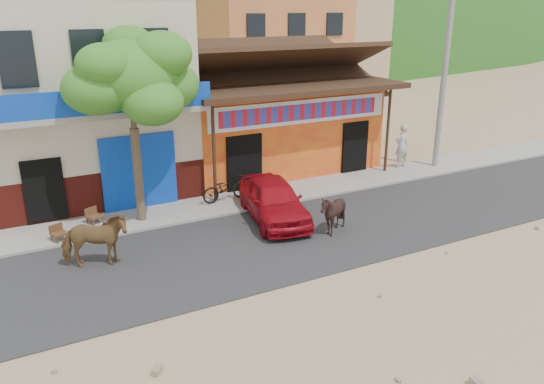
{
  "coord_description": "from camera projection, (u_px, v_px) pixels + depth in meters",
  "views": [
    {
      "loc": [
        -8.21,
        -10.23,
        6.69
      ],
      "look_at": [
        -1.31,
        3.0,
        1.4
      ],
      "focal_mm": 35.0,
      "sensor_mm": 36.0,
      "label": 1
    }
  ],
  "objects": [
    {
      "name": "ground",
      "position": [
        366.0,
        266.0,
        14.36
      ],
      "size": [
        120.0,
        120.0,
        0.0
      ],
      "primitive_type": "plane",
      "color": "#9E825B",
      "rests_on": "ground"
    },
    {
      "name": "road",
      "position": [
        317.0,
        232.0,
        16.44
      ],
      "size": [
        60.0,
        5.0,
        0.04
      ],
      "primitive_type": "cube",
      "color": "#28282B",
      "rests_on": "ground"
    },
    {
      "name": "sidewalk",
      "position": [
        266.0,
        197.0,
        19.36
      ],
      "size": [
        60.0,
        2.0,
        0.12
      ],
      "primitive_type": "cube",
      "color": "gray",
      "rests_on": "ground"
    },
    {
      "name": "dance_club",
      "position": [
        265.0,
        124.0,
        22.99
      ],
      "size": [
        8.0,
        6.0,
        3.6
      ],
      "primitive_type": "cube",
      "color": "orange",
      "rests_on": "ground"
    },
    {
      "name": "cafe_building",
      "position": [
        80.0,
        98.0,
        19.15
      ],
      "size": [
        7.0,
        6.0,
        7.0
      ],
      "primitive_type": "cube",
      "color": "beige",
      "rests_on": "ground"
    },
    {
      "name": "apartment_front",
      "position": [
        264.0,
        15.0,
        36.33
      ],
      "size": [
        9.0,
        9.0,
        12.0
      ],
      "primitive_type": "cube",
      "color": "#CC723F",
      "rests_on": "ground"
    },
    {
      "name": "apartment_rear",
      "position": [
        326.0,
        25.0,
        45.61
      ],
      "size": [
        8.0,
        8.0,
        10.0
      ],
      "primitive_type": "cube",
      "color": "tan",
      "rests_on": "ground"
    },
    {
      "name": "tree",
      "position": [
        134.0,
        128.0,
        16.16
      ],
      "size": [
        3.0,
        3.0,
        6.0
      ],
      "primitive_type": null,
      "color": "#2D721E",
      "rests_on": "sidewalk"
    },
    {
      "name": "utility_pole",
      "position": [
        445.0,
        71.0,
        21.57
      ],
      "size": [
        0.24,
        0.24,
        8.0
      ],
      "primitive_type": "cylinder",
      "color": "gray",
      "rests_on": "sidewalk"
    },
    {
      "name": "cow_tan",
      "position": [
        94.0,
        241.0,
        14.02
      ],
      "size": [
        1.91,
        1.23,
        1.49
      ],
      "primitive_type": "imported",
      "rotation": [
        0.0,
        0.0,
        1.31
      ],
      "color": "brown",
      "rests_on": "road"
    },
    {
      "name": "cow_dark",
      "position": [
        333.0,
        213.0,
        16.11
      ],
      "size": [
        1.38,
        1.28,
        1.31
      ],
      "primitive_type": "imported",
      "rotation": [
        0.0,
        0.0,
        -1.78
      ],
      "color": "black",
      "rests_on": "road"
    },
    {
      "name": "red_car",
      "position": [
        273.0,
        200.0,
        17.17
      ],
      "size": [
        2.32,
        4.24,
        1.37
      ],
      "primitive_type": "imported",
      "rotation": [
        0.0,
        0.0,
        -0.19
      ],
      "color": "#A40B17",
      "rests_on": "road"
    },
    {
      "name": "scooter",
      "position": [
        226.0,
        188.0,
        18.67
      ],
      "size": [
        1.84,
        0.8,
        0.94
      ],
      "primitive_type": "imported",
      "rotation": [
        0.0,
        0.0,
        1.67
      ],
      "color": "black",
      "rests_on": "sidewalk"
    },
    {
      "name": "pedestrian",
      "position": [
        402.0,
        146.0,
        22.4
      ],
      "size": [
        0.7,
        0.47,
        1.86
      ],
      "primitive_type": "imported",
      "rotation": [
        0.0,
        0.0,
        3.18
      ],
      "color": "#BDBDBD",
      "rests_on": "sidewalk"
    },
    {
      "name": "cafe_chair_left",
      "position": [
        58.0,
        227.0,
        15.48
      ],
      "size": [
        0.53,
        0.53,
        0.89
      ],
      "primitive_type": null,
      "rotation": [
        0.0,
        0.0,
        0.37
      ],
      "color": "#4F281A",
      "rests_on": "sidewalk"
    },
    {
      "name": "cafe_chair_right",
      "position": [
        94.0,
        210.0,
        16.73
      ],
      "size": [
        0.57,
        0.57,
        0.91
      ],
      "primitive_type": null,
      "rotation": [
        0.0,
        0.0,
        0.44
      ],
      "color": "#4A2418",
      "rests_on": "sidewalk"
    }
  ]
}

